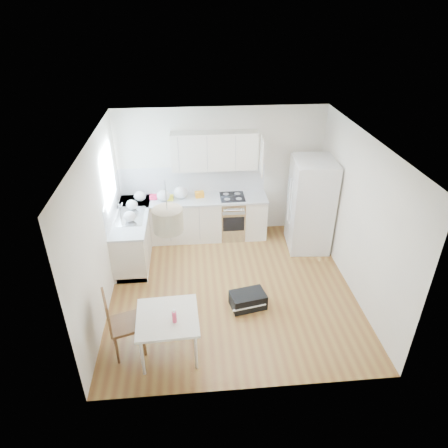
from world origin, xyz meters
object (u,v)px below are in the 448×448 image
dining_table (168,320)px  refrigerator (311,205)px  gym_bag (248,300)px  dining_chair (126,322)px

dining_table → refrigerator: bearing=41.4°
refrigerator → dining_table: bearing=-132.2°
gym_bag → dining_chair: bearing=-169.0°
dining_table → gym_bag: bearing=31.9°
refrigerator → dining_chair: (-3.36, -2.57, -0.40)m
dining_table → gym_bag: (1.27, 0.87, -0.47)m
refrigerator → dining_table: 3.85m
refrigerator → gym_bag: size_ratio=3.29×
dining_table → dining_chair: 0.60m
dining_chair → refrigerator: bearing=20.4°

